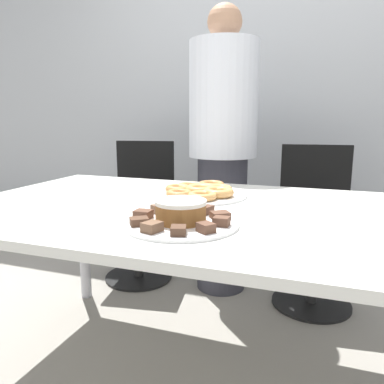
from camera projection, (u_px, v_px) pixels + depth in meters
name	position (u px, v px, depth m)	size (l,w,h in m)	color
ground_plane	(191.00, 379.00, 1.52)	(12.00, 12.00, 0.00)	gray
wall_back	(264.00, 83.00, 2.79)	(8.00, 0.05, 2.60)	#B2B7BC
table	(191.00, 224.00, 1.40)	(1.78, 1.07, 0.72)	silver
person_standing	(223.00, 148.00, 2.20)	(0.39, 0.39, 1.67)	#383842
office_chair_left	(140.00, 214.00, 2.47)	(0.51, 0.51, 0.89)	black
office_chair_right	(315.00, 230.00, 2.11)	(0.49, 0.49, 0.89)	black
plate_cake	(181.00, 223.00, 1.15)	(0.36, 0.36, 0.01)	white
plate_donuts	(200.00, 195.00, 1.57)	(0.39, 0.39, 0.01)	white
frosted_cake	(181.00, 211.00, 1.14)	(0.16, 0.16, 0.07)	brown
lamington_0	(143.00, 214.00, 1.18)	(0.05, 0.04, 0.03)	brown
lamington_1	(139.00, 221.00, 1.11)	(0.07, 0.07, 0.02)	#513828
lamington_2	(152.00, 227.00, 1.04)	(0.06, 0.06, 0.03)	brown
lamington_3	(178.00, 230.00, 1.02)	(0.05, 0.06, 0.02)	#513828
lamington_4	(206.00, 228.00, 1.04)	(0.06, 0.06, 0.03)	brown
lamington_5	(221.00, 221.00, 1.10)	(0.05, 0.04, 0.03)	brown
lamington_6	(220.00, 215.00, 1.18)	(0.07, 0.07, 0.02)	brown
lamington_7	(205.00, 210.00, 1.24)	(0.05, 0.06, 0.03)	brown
lamington_8	(183.00, 208.00, 1.27)	(0.06, 0.06, 0.02)	brown
lamington_9	(160.00, 209.00, 1.25)	(0.07, 0.07, 0.03)	brown
donut_0	(200.00, 190.00, 1.57)	(0.13, 0.13, 0.04)	tan
donut_1	(211.00, 185.00, 1.68)	(0.12, 0.12, 0.03)	#C68447
donut_2	(190.00, 187.00, 1.65)	(0.12, 0.12, 0.03)	tan
donut_3	(178.00, 189.00, 1.59)	(0.11, 0.11, 0.03)	#C68447
donut_4	(179.00, 194.00, 1.49)	(0.10, 0.10, 0.03)	#C68447
donut_5	(202.00, 196.00, 1.46)	(0.11, 0.11, 0.03)	tan
donut_6	(218.00, 192.00, 1.51)	(0.13, 0.13, 0.03)	tan
donut_7	(220.00, 189.00, 1.59)	(0.11, 0.11, 0.03)	tan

